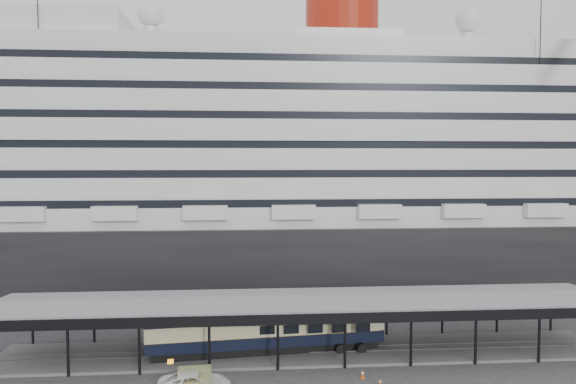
{
  "coord_description": "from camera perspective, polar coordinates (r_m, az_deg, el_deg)",
  "views": [
    {
      "loc": [
        -5.83,
        -45.84,
        17.64
      ],
      "look_at": [
        -1.44,
        8.0,
        14.8
      ],
      "focal_mm": 35.0,
      "sensor_mm": 36.0,
      "label": 1
    }
  ],
  "objects": [
    {
      "name": "ground",
      "position": [
        49.46,
        2.54,
        -17.89
      ],
      "size": [
        200.0,
        200.0,
        0.0
      ],
      "primitive_type": "plane",
      "color": "#343437",
      "rests_on": "ground"
    },
    {
      "name": "cruise_ship",
      "position": [
        78.06,
        -0.34,
        3.52
      ],
      "size": [
        130.0,
        30.0,
        43.9
      ],
      "color": "black",
      "rests_on": "ground"
    },
    {
      "name": "platform_canopy",
      "position": [
        53.4,
        1.85,
        -13.62
      ],
      "size": [
        56.0,
        9.18,
        5.3
      ],
      "color": "slate",
      "rests_on": "ground"
    },
    {
      "name": "port_truck",
      "position": [
        45.86,
        -9.47,
        -18.61
      ],
      "size": [
        5.76,
        3.02,
        1.55
      ],
      "primitive_type": "imported",
      "rotation": [
        0.0,
        0.0,
        1.65
      ],
      "color": "white",
      "rests_on": "ground"
    },
    {
      "name": "pullman_carriage",
      "position": [
        53.06,
        -2.19,
        -13.47
      ],
      "size": [
        21.93,
        5.22,
        21.36
      ],
      "rotation": [
        0.0,
        0.0,
        0.11
      ],
      "color": "black",
      "rests_on": "ground"
    },
    {
      "name": "traffic_cone_mid",
      "position": [
        47.21,
        9.33,
        -18.54
      ],
      "size": [
        0.41,
        0.41,
        0.67
      ],
      "rotation": [
        0.0,
        0.0,
        0.2
      ],
      "color": "#D0440B",
      "rests_on": "ground"
    },
    {
      "name": "traffic_cone_right",
      "position": [
        48.59,
        7.59,
        -17.84
      ],
      "size": [
        0.39,
        0.39,
        0.74
      ],
      "rotation": [
        0.0,
        0.0,
        0.02
      ],
      "color": "#E1500C",
      "rests_on": "ground"
    }
  ]
}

